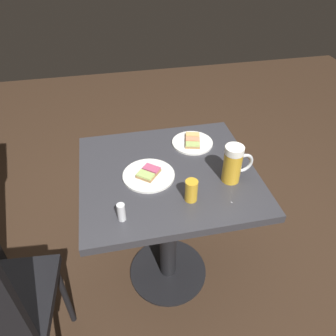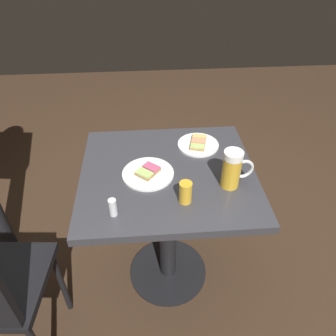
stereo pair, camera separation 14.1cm
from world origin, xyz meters
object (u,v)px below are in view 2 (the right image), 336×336
object	(u,v)px
plate_near	(198,144)
beer_glass_small	(185,192)
plate_far	(148,173)
beer_mug	(233,169)
salt_shaker	(113,207)

from	to	relation	value
plate_near	beer_glass_small	xyz separation A→B (m)	(-0.11, -0.37, 0.04)
plate_far	beer_mug	bearing A→B (deg)	-15.25
beer_glass_small	beer_mug	bearing A→B (deg)	22.17
plate_near	salt_shaker	bearing A→B (deg)	-132.26
beer_mug	salt_shaker	world-z (taller)	beer_mug
plate_near	beer_glass_small	size ratio (longest dim) A/B	2.13
beer_mug	beer_glass_small	bearing A→B (deg)	-157.83
plate_near	salt_shaker	xyz separation A→B (m)	(-0.39, -0.42, 0.03)
beer_glass_small	plate_far	bearing A→B (deg)	128.96
plate_far	beer_mug	world-z (taller)	beer_mug
beer_glass_small	plate_near	bearing A→B (deg)	73.87
beer_mug	salt_shaker	bearing A→B (deg)	-164.62
plate_near	salt_shaker	distance (m)	0.57
plate_far	beer_glass_small	size ratio (longest dim) A/B	2.40
plate_near	beer_mug	size ratio (longest dim) A/B	1.18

